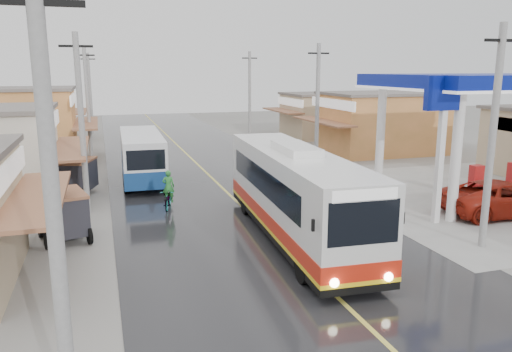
# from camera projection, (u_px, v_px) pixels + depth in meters

# --- Properties ---
(ground) EXTENTS (120.00, 120.00, 0.00)m
(ground) POSITION_uv_depth(u_px,v_px,m) (307.00, 269.00, 16.43)
(ground) COLOR slate
(ground) RESTS_ON ground
(road) EXTENTS (12.00, 90.00, 0.02)m
(road) POSITION_uv_depth(u_px,v_px,m) (210.00, 177.00, 30.43)
(road) COLOR black
(road) RESTS_ON ground
(centre_line) EXTENTS (0.15, 90.00, 0.01)m
(centre_line) POSITION_uv_depth(u_px,v_px,m) (210.00, 176.00, 30.42)
(centre_line) COLOR #D8CC4C
(centre_line) RESTS_ON road
(shopfronts_right) EXTENTS (11.00, 44.00, 4.80)m
(shopfronts_right) POSITION_uv_depth(u_px,v_px,m) (449.00, 172.00, 32.00)
(shopfronts_right) COLOR beige
(shopfronts_right) RESTS_ON ground
(utility_poles_left) EXTENTS (1.60, 50.00, 8.00)m
(utility_poles_left) POSITION_uv_depth(u_px,v_px,m) (90.00, 181.00, 29.32)
(utility_poles_left) COLOR gray
(utility_poles_left) RESTS_ON ground
(utility_poles_right) EXTENTS (1.60, 36.00, 8.00)m
(utility_poles_right) POSITION_uv_depth(u_px,v_px,m) (316.00, 170.00, 32.47)
(utility_poles_right) COLOR gray
(utility_poles_right) RESTS_ON ground
(coach_bus) EXTENTS (3.21, 11.81, 3.65)m
(coach_bus) POSITION_uv_depth(u_px,v_px,m) (295.00, 194.00, 19.13)
(coach_bus) COLOR silver
(coach_bus) RESTS_ON road
(second_bus) EXTENTS (2.49, 8.41, 2.77)m
(second_bus) POSITION_uv_depth(u_px,v_px,m) (142.00, 156.00, 29.09)
(second_bus) COLOR silver
(second_bus) RESTS_ON road
(jeepney) EXTENTS (5.84, 3.05, 1.57)m
(jeepney) POSITION_uv_depth(u_px,v_px,m) (503.00, 198.00, 22.35)
(jeepney) COLOR #9F1E0F
(jeepney) RESTS_ON ground
(cyclist) EXTENTS (1.02, 1.84, 1.88)m
(cyclist) POSITION_uv_depth(u_px,v_px,m) (168.00, 196.00, 23.39)
(cyclist) COLOR black
(cyclist) RESTS_ON ground
(tricycle_near) EXTENTS (2.14, 2.57, 1.88)m
(tricycle_near) POSITION_uv_depth(u_px,v_px,m) (64.00, 213.00, 19.03)
(tricycle_near) COLOR #26262D
(tricycle_near) RESTS_ON ground
(tricycle_far) EXTENTS (2.23, 2.82, 1.89)m
(tricycle_far) POSITION_uv_depth(u_px,v_px,m) (77.00, 175.00, 25.76)
(tricycle_far) COLOR #26262D
(tricycle_far) RESTS_ON ground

